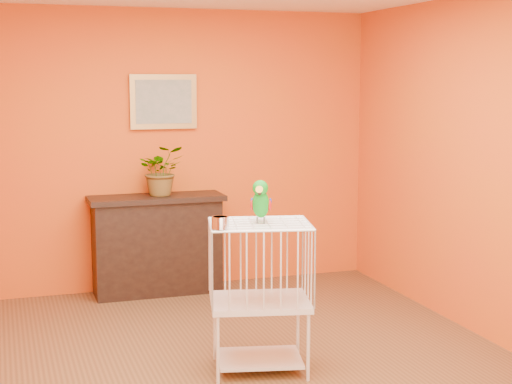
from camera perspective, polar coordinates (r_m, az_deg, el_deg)
name	(u,v)px	position (r m, az deg, el deg)	size (l,w,h in m)	color
ground	(233,368)	(5.50, -1.67, -12.64)	(4.50, 4.50, 0.00)	brown
room_shell	(232,136)	(5.15, -1.74, 4.06)	(4.50, 4.50, 4.50)	#D24413
console_cabinet	(157,245)	(7.24, -7.21, -3.81)	(1.22, 0.44, 0.91)	black
potted_plant	(163,176)	(7.12, -6.82, 1.14)	(0.41, 0.46, 0.36)	#26722D
framed_picture	(164,102)	(7.29, -6.74, 6.54)	(0.62, 0.04, 0.50)	#A87B3C
birdcage	(260,295)	(5.29, 0.28, -7.47)	(0.75, 0.64, 1.01)	beige
feed_cup	(220,223)	(4.96, -2.62, -2.24)	(0.11, 0.11, 0.08)	silver
parrot	(261,201)	(5.16, 0.35, -0.65)	(0.17, 0.26, 0.29)	#59544C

